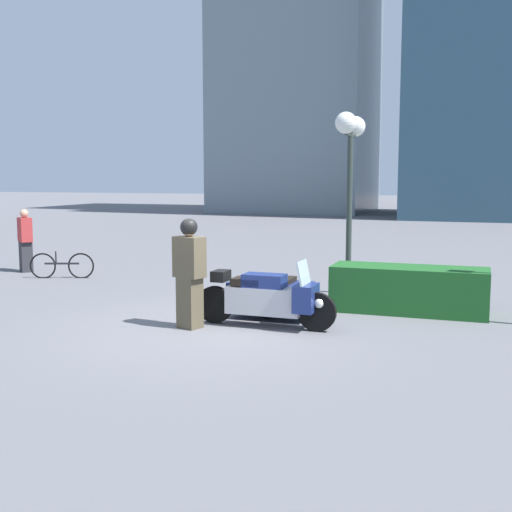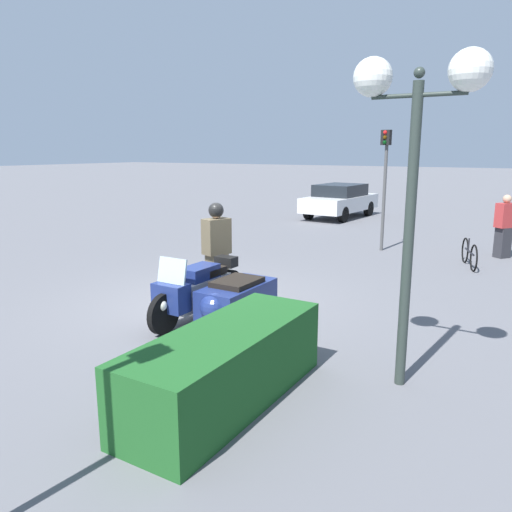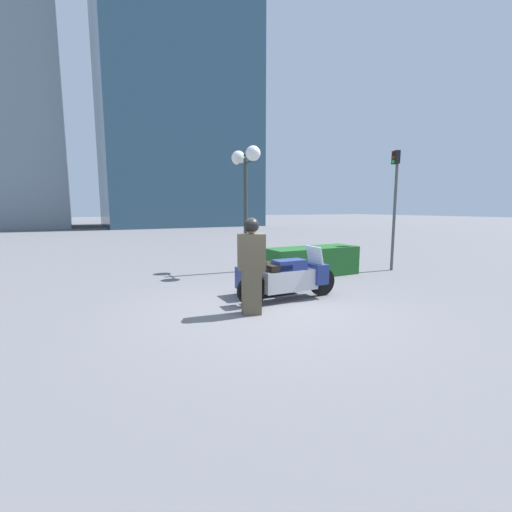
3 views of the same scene
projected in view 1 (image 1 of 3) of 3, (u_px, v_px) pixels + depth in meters
The scene contains 8 objects.
ground_plane at pixel (212, 328), 10.61m from camera, with size 160.00×160.00×0.00m, color slate.
police_motorcycle at pixel (273, 296), 10.98m from camera, with size 2.43×1.32×1.15m.
officer_rider at pixel (189, 270), 10.52m from camera, with size 0.56×0.44×1.82m.
hedge_bush_curbside at pixel (409, 290), 11.80m from camera, with size 2.81×0.96×0.85m, color #1E5623.
twin_lamp_post at pixel (350, 145), 13.40m from camera, with size 0.44×1.45×3.79m.
pedestrian_bystander at pixel (25, 241), 16.83m from camera, with size 0.54×0.51×1.65m.
bicycle_parked at pixel (62, 266), 15.84m from camera, with size 1.51×0.58×0.69m.
office_building_side at pixel (299, 42), 46.30m from camera, with size 10.56×10.45×24.32m, color slate.
Camera 1 is at (4.13, -9.56, 2.48)m, focal length 45.00 mm.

